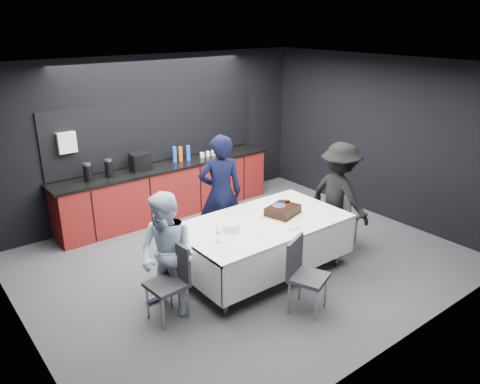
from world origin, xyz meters
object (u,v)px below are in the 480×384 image
plate_stack (231,226)px  person_left (168,255)px  person_right (339,196)px  chair_near (303,270)px  chair_right (341,214)px  cake_assembly (283,210)px  chair_left (172,276)px  person_center (221,194)px  champagne_flute (218,230)px  party_table (262,230)px

plate_stack → person_left: (-0.99, -0.07, -0.07)m
plate_stack → person_right: (1.96, -0.13, -0.00)m
chair_near → person_left: 1.62m
chair_right → person_right: bearing=119.3°
cake_assembly → chair_left: bearing=-175.9°
plate_stack → person_center: (0.48, 0.90, 0.07)m
plate_stack → chair_near: size_ratio=0.24×
cake_assembly → plate_stack: (-0.88, 0.03, -0.01)m
champagne_flute → person_right: (2.30, 0.05, -0.11)m
person_center → person_right: size_ratio=1.09×
party_table → cake_assembly: 0.42m
champagne_flute → chair_near: (0.66, -0.82, -0.40)m
party_table → chair_right: 1.48m
party_table → person_center: 0.97m
cake_assembly → person_center: 1.02m
chair_left → person_left: size_ratio=0.60×
cake_assembly → chair_near: 1.17m
plate_stack → chair_right: 2.01m
cake_assembly → person_center: size_ratio=0.31×
party_table → champagne_flute: champagne_flute is taller
chair_near → person_center: size_ratio=0.51×
chair_right → person_center: 1.87m
cake_assembly → plate_stack: cake_assembly is taller
person_right → plate_stack: bearing=87.3°
plate_stack → chair_right: (1.98, -0.17, -0.30)m
party_table → person_left: 1.50m
party_table → person_center: size_ratio=1.28×
person_center → party_table: bearing=116.3°
chair_right → plate_stack: bearing=175.2°
party_table → chair_left: 1.52m
person_center → person_left: 1.77m
cake_assembly → plate_stack: 0.88m
chair_right → chair_near: size_ratio=1.00×
chair_left → party_table: bearing=5.1°
chair_near → person_center: 1.95m
chair_near → person_right: person_right is taller
party_table → chair_near: 1.00m
person_center → person_right: bearing=169.6°
party_table → champagne_flute: 0.92m
chair_left → person_center: bearing=35.8°
chair_left → person_center: person_center is taller
chair_left → person_left: (0.01, 0.09, 0.23)m
party_table → person_right: 1.46m
chair_left → person_right: person_right is taller
party_table → chair_right: (1.47, -0.13, -0.11)m
cake_assembly → chair_left: size_ratio=0.61×
plate_stack → person_center: size_ratio=0.12×
champagne_flute → chair_right: size_ratio=0.24×
cake_assembly → person_left: bearing=-178.8°
cake_assembly → person_right: bearing=-5.0°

